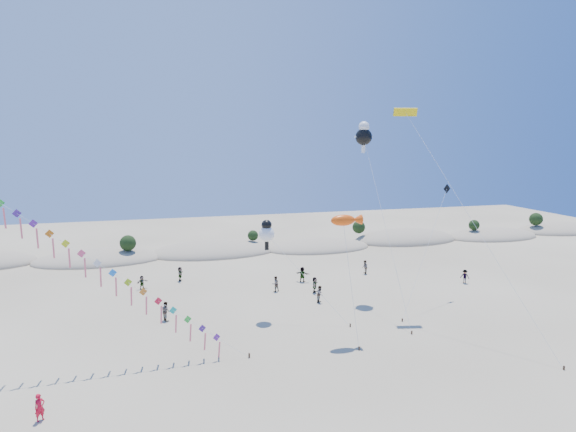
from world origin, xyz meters
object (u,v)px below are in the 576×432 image
at_px(fish_kite, 346,220).
at_px(parafoil_kite, 408,116).
at_px(flyer_foreground, 40,407).
at_px(kite_train, 52,236).

relative_size(fish_kite, parafoil_kite, 0.53).
distance_m(fish_kite, parafoil_kite, 13.49).
relative_size(parafoil_kite, flyer_foreground, 11.72).
bearing_deg(flyer_foreground, parafoil_kite, -14.41).
distance_m(fish_kite, flyer_foreground, 25.25).
relative_size(kite_train, fish_kite, 2.49).
bearing_deg(kite_train, flyer_foreground, -88.61).
bearing_deg(fish_kite, parafoil_kite, 33.84).
relative_size(kite_train, parafoil_kite, 1.32).
bearing_deg(flyer_foreground, fish_kite, -19.02).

